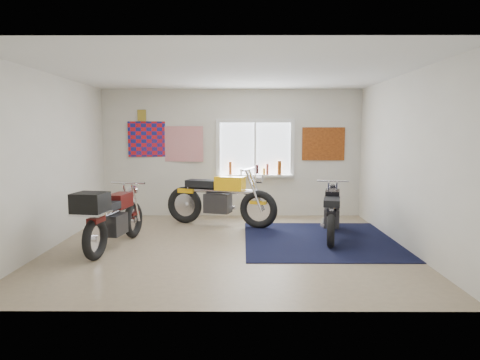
{
  "coord_description": "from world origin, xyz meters",
  "views": [
    {
      "loc": [
        0.21,
        -6.63,
        1.8
      ],
      "look_at": [
        0.19,
        0.4,
        1.01
      ],
      "focal_mm": 32.0,
      "sensor_mm": 36.0,
      "label": 1
    }
  ],
  "objects_px": {
    "maroon_tourer": "(111,217)",
    "black_chrome_bike": "(332,214)",
    "yellow_triumph": "(220,200)",
    "navy_rug": "(320,240)"
  },
  "relations": [
    {
      "from": "yellow_triumph",
      "to": "black_chrome_bike",
      "type": "relative_size",
      "value": 1.2
    },
    {
      "from": "maroon_tourer",
      "to": "black_chrome_bike",
      "type": "bearing_deg",
      "value": -68.49
    },
    {
      "from": "yellow_triumph",
      "to": "black_chrome_bike",
      "type": "distance_m",
      "value": 2.18
    },
    {
      "from": "black_chrome_bike",
      "to": "maroon_tourer",
      "type": "relative_size",
      "value": 0.94
    },
    {
      "from": "navy_rug",
      "to": "black_chrome_bike",
      "type": "xyz_separation_m",
      "value": [
        0.22,
        0.16,
        0.41
      ]
    },
    {
      "from": "maroon_tourer",
      "to": "yellow_triumph",
      "type": "bearing_deg",
      "value": -32.82
    },
    {
      "from": "navy_rug",
      "to": "yellow_triumph",
      "type": "height_order",
      "value": "yellow_triumph"
    },
    {
      "from": "navy_rug",
      "to": "black_chrome_bike",
      "type": "bearing_deg",
      "value": 35.59
    },
    {
      "from": "navy_rug",
      "to": "black_chrome_bike",
      "type": "relative_size",
      "value": 1.42
    },
    {
      "from": "black_chrome_bike",
      "to": "yellow_triumph",
      "type": "bearing_deg",
      "value": 76.13
    }
  ]
}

